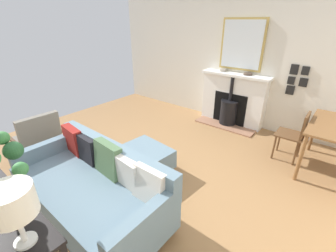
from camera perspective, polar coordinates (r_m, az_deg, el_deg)
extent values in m
cube|color=olive|center=(3.43, -8.31, -12.86)|extent=(5.84, 6.11, 0.01)
cube|color=beige|center=(5.17, 15.83, 15.93)|extent=(0.12, 6.11, 2.68)
cube|color=#93664C|center=(5.04, 14.00, 0.04)|extent=(0.35, 1.28, 0.03)
cube|color=white|center=(5.11, 16.09, 6.35)|extent=(0.25, 1.35, 1.05)
cube|color=black|center=(5.07, 15.38, 4.34)|extent=(0.06, 0.72, 0.67)
cylinder|color=black|center=(5.07, 15.08, 3.34)|extent=(0.36, 0.36, 0.50)
cylinder|color=black|center=(4.98, 15.42, 6.12)|extent=(0.38, 0.38, 0.02)
cylinder|color=black|center=(4.90, 15.77, 8.98)|extent=(0.07, 0.07, 0.50)
cube|color=white|center=(4.95, 16.74, 12.30)|extent=(0.30, 1.43, 0.05)
cube|color=tan|center=(4.98, 18.23, 18.98)|extent=(0.04, 0.88, 0.99)
cube|color=silver|center=(4.96, 18.14, 18.98)|extent=(0.01, 0.80, 0.91)
cylinder|color=#9E9384|center=(5.09, 13.73, 13.58)|extent=(0.14, 0.14, 0.05)
torus|color=#9E9384|center=(5.08, 13.76, 13.83)|extent=(0.14, 0.14, 0.01)
cylinder|color=#47382D|center=(4.88, 19.56, 12.28)|extent=(0.17, 0.17, 0.04)
torus|color=#47382D|center=(4.88, 19.59, 12.44)|extent=(0.17, 0.17, 0.01)
cylinder|color=#B2B2B7|center=(3.53, -31.53, -14.69)|extent=(0.04, 0.04, 0.10)
cylinder|color=#B2B2B7|center=(3.72, -21.25, -10.18)|extent=(0.04, 0.04, 0.10)
cylinder|color=#B2B2B7|center=(2.69, -0.88, -24.43)|extent=(0.04, 0.04, 0.10)
cube|color=slate|center=(2.85, -19.43, -16.35)|extent=(0.92, 1.97, 0.34)
cube|color=slate|center=(2.81, -13.75, -7.42)|extent=(0.16, 1.97, 0.35)
cube|color=slate|center=(3.42, -28.41, -5.16)|extent=(0.86, 0.13, 0.20)
cube|color=slate|center=(2.11, -5.89, -22.61)|extent=(0.86, 0.13, 0.20)
cube|color=maroon|center=(3.32, -22.83, -3.43)|extent=(0.16, 0.39, 0.39)
cube|color=black|center=(3.06, -19.66, -5.69)|extent=(0.14, 0.36, 0.36)
cube|color=#4C6B47|center=(2.73, -14.98, -8.27)|extent=(0.18, 0.43, 0.43)
cube|color=beige|center=(2.51, -10.13, -11.69)|extent=(0.15, 0.37, 0.36)
cube|color=beige|center=(2.32, -4.79, -14.76)|extent=(0.16, 0.37, 0.38)
cylinder|color=#B2B2B7|center=(3.59, -12.22, -10.29)|extent=(0.03, 0.03, 0.09)
cylinder|color=#B2B2B7|center=(3.21, -6.14, -14.74)|extent=(0.03, 0.03, 0.09)
cylinder|color=#B2B2B7|center=(3.84, -5.80, -7.23)|extent=(0.03, 0.03, 0.09)
cylinder|color=#B2B2B7|center=(3.48, 0.53, -10.89)|extent=(0.03, 0.03, 0.09)
cube|color=slate|center=(3.41, -6.09, -8.09)|extent=(0.71, 0.79, 0.29)
cube|color=#4C3321|center=(4.60, -27.97, -2.77)|extent=(0.05, 0.05, 0.33)
cube|color=#4C3321|center=(4.49, -33.84, -4.96)|extent=(0.05, 0.05, 0.33)
cube|color=#4C3321|center=(4.20, -25.40, -4.85)|extent=(0.05, 0.05, 0.33)
cube|color=#4C3321|center=(4.07, -31.80, -7.34)|extent=(0.05, 0.05, 0.33)
cube|color=slate|center=(4.25, -30.29, -2.77)|extent=(0.62, 0.58, 0.08)
cube|color=slate|center=(3.93, -29.78, -0.65)|extent=(0.60, 0.14, 0.43)
cube|color=#4C3321|center=(4.31, -26.67, -0.27)|extent=(0.06, 0.53, 0.04)
cube|color=#4C3321|center=(4.15, -34.58, -3.15)|extent=(0.06, 0.53, 0.04)
cube|color=black|center=(3.24, -36.82, -12.77)|extent=(0.04, 0.04, 0.74)
cylinder|color=white|center=(1.91, -32.31, -23.36)|extent=(0.14, 0.14, 0.02)
cylinder|color=white|center=(1.83, -33.26, -20.69)|extent=(0.03, 0.03, 0.23)
cylinder|color=white|center=(1.70, -35.00, -15.53)|extent=(0.28, 0.28, 0.20)
cylinder|color=#4C4C51|center=(2.20, -36.48, -14.81)|extent=(0.16, 0.16, 0.18)
sphere|color=#387A3D|center=(1.94, -33.31, -9.12)|extent=(0.11, 0.11, 0.11)
sphere|color=#26562D|center=(2.09, -34.54, -5.14)|extent=(0.14, 0.14, 0.14)
sphere|color=#387A3D|center=(2.11, -36.45, -2.47)|extent=(0.10, 0.10, 0.10)
cylinder|color=brown|center=(4.60, 32.96, -1.20)|extent=(0.05, 0.05, 0.73)
cylinder|color=brown|center=(3.64, 30.50, -7.05)|extent=(0.05, 0.05, 0.73)
cylinder|color=brown|center=(4.37, 26.31, -3.15)|extent=(0.03, 0.03, 0.43)
cylinder|color=brown|center=(4.08, 25.22, -4.88)|extent=(0.03, 0.03, 0.43)
cylinder|color=brown|center=(4.33, 30.35, -4.30)|extent=(0.03, 0.03, 0.43)
cylinder|color=brown|center=(4.05, 29.55, -6.13)|extent=(0.03, 0.03, 0.43)
cube|color=brown|center=(4.11, 28.48, -1.89)|extent=(0.41, 0.41, 0.02)
cube|color=brown|center=(4.02, 31.39, 0.04)|extent=(0.36, 0.04, 0.38)
cube|color=black|center=(4.75, 29.35, 12.37)|extent=(0.02, 0.13, 0.18)
cube|color=black|center=(4.72, 31.47, 11.85)|extent=(0.02, 0.12, 0.15)
cube|color=black|center=(4.79, 28.74, 10.08)|extent=(0.02, 0.12, 0.14)
cube|color=black|center=(4.76, 31.08, 9.43)|extent=(0.02, 0.13, 0.15)
cube|color=black|center=(4.83, 28.52, 8.00)|extent=(0.02, 0.14, 0.17)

